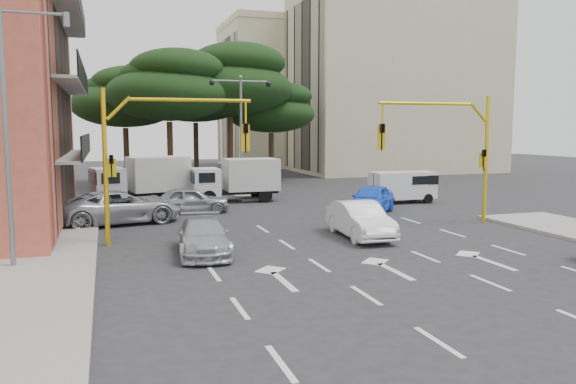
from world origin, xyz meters
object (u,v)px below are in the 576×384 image
object	(u,v)px
box_truck_b	(236,180)
box_truck_a	(142,180)
car_white_hatch	(360,220)
van_white	(402,187)
signal_mast_left	(153,144)
street_lamp_left	(13,121)
car_silver_cross_a	(120,207)
signal_mast_right	(454,141)
car_silver_cross_b	(190,200)
car_silver_wagon	(203,236)
car_blue_compact	(371,199)
street_lamp_center	(241,114)

from	to	relation	value
box_truck_b	box_truck_a	bearing A→B (deg)	81.15
car_white_hatch	van_white	distance (m)	11.51
box_truck_b	signal_mast_left	bearing A→B (deg)	152.86
box_truck_a	box_truck_b	world-z (taller)	box_truck_a
signal_mast_left	street_lamp_left	world-z (taller)	street_lamp_left
car_silver_cross_a	box_truck_a	bearing A→B (deg)	-23.35
signal_mast_right	box_truck_a	bearing A→B (deg)	138.12
signal_mast_left	street_lamp_left	bearing A→B (deg)	-146.31
van_white	box_truck_a	distance (m)	15.69
signal_mast_right	car_silver_cross_b	bearing A→B (deg)	146.75
car_silver_wagon	box_truck_b	bearing A→B (deg)	78.34
car_silver_cross_b	car_silver_cross_a	bearing A→B (deg)	124.88
car_silver_wagon	car_white_hatch	bearing A→B (deg)	14.71
car_blue_compact	van_white	size ratio (longest dim) A/B	1.16
car_white_hatch	car_blue_compact	distance (m)	6.61
car_blue_compact	car_silver_wagon	world-z (taller)	car_blue_compact
signal_mast_left	car_silver_cross_b	distance (m)	8.35
car_silver_cross_b	signal_mast_left	bearing A→B (deg)	163.92
car_silver_cross_a	van_white	bearing A→B (deg)	-93.25
car_blue_compact	van_white	distance (m)	5.04
car_silver_wagon	van_white	xyz separation A→B (m)	(13.77, 10.11, 0.32)
signal_mast_right	signal_mast_left	world-z (taller)	same
box_truck_a	car_silver_cross_b	bearing A→B (deg)	-166.64
street_lamp_center	box_truck_b	size ratio (longest dim) A/B	1.45
car_silver_wagon	van_white	bearing A→B (deg)	41.95
street_lamp_left	car_white_hatch	distance (m)	13.32
signal_mast_left	street_lamp_center	size ratio (longest dim) A/B	0.77
signal_mast_right	signal_mast_left	xyz separation A→B (m)	(-13.61, 0.00, 0.00)
car_silver_wagon	box_truck_a	world-z (taller)	box_truck_a
signal_mast_left	van_white	xyz separation A→B (m)	(15.24, 7.52, -2.93)
street_lamp_center	box_truck_a	size ratio (longest dim) A/B	1.38
box_truck_b	van_white	bearing A→B (deg)	-110.63
car_blue_compact	box_truck_b	world-z (taller)	box_truck_b
car_silver_wagon	car_silver_cross_a	bearing A→B (deg)	114.99
car_white_hatch	street_lamp_center	bearing A→B (deg)	98.29
car_silver_cross_a	car_silver_cross_b	bearing A→B (deg)	-69.31
van_white	box_truck_a	bearing A→B (deg)	-105.41
street_lamp_left	car_blue_compact	distance (m)	17.95
car_blue_compact	street_lamp_center	bearing A→B (deg)	155.54
signal_mast_right	street_lamp_center	size ratio (longest dim) A/B	0.77
signal_mast_right	car_silver_wagon	size ratio (longest dim) A/B	1.36
street_lamp_center	car_silver_cross_b	xyz separation A→B (m)	(-4.38, -6.68, -4.73)
car_silver_cross_b	car_silver_wagon	bearing A→B (deg)	176.75
street_lamp_left	car_white_hatch	world-z (taller)	street_lamp_left
signal_mast_right	car_silver_wagon	bearing A→B (deg)	-167.93
box_truck_a	car_white_hatch	bearing A→B (deg)	-161.62
signal_mast_left	car_silver_cross_b	size ratio (longest dim) A/B	1.46
car_blue_compact	car_silver_cross_a	distance (m)	12.71
car_silver_cross_a	van_white	world-z (taller)	van_white
street_lamp_left	car_silver_cross_b	bearing A→B (deg)	56.17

